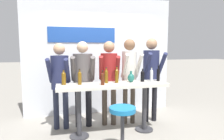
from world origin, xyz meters
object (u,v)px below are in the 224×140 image
at_px(wine_bottle_5, 152,75).
at_px(wine_bottle_4, 106,76).
at_px(person_left, 83,75).
at_px(decorative_vase, 131,78).
at_px(wine_bottle_0, 117,75).
at_px(person_center_right, 151,70).
at_px(wine_bottle_2, 80,77).
at_px(bar_stool, 122,123).
at_px(tasting_table, 113,93).
at_px(wine_bottle_1, 64,78).
at_px(person_center_left, 109,73).
at_px(wine_bottle_6, 143,75).
at_px(wine_bottle_7, 158,74).
at_px(person_far_left, 60,76).
at_px(wine_bottle_3, 103,78).
at_px(person_center, 129,71).

bearing_deg(wine_bottle_5, wine_bottle_4, 176.08).
relative_size(person_left, decorative_vase, 8.07).
bearing_deg(decorative_vase, wine_bottle_0, 179.49).
distance_m(wine_bottle_4, decorative_vase, 0.49).
bearing_deg(person_center_right, wine_bottle_2, -165.23).
distance_m(bar_stool, wine_bottle_5, 1.31).
height_order(bar_stool, person_center_right, person_center_right).
xyz_separation_m(person_center_right, wine_bottle_2, (-1.59, -0.36, -0.05)).
bearing_deg(tasting_table, wine_bottle_1, 173.14).
bearing_deg(wine_bottle_4, wine_bottle_0, -7.08).
distance_m(bar_stool, person_center_right, 1.69).
xyz_separation_m(person_left, wine_bottle_4, (0.41, -0.37, 0.02)).
xyz_separation_m(wine_bottle_2, wine_bottle_5, (1.42, -0.02, -0.00)).
height_order(person_center_left, wine_bottle_0, person_center_left).
xyz_separation_m(bar_stool, wine_bottle_6, (0.67, 0.84, 0.60)).
distance_m(bar_stool, wine_bottle_4, 1.06).
height_order(wine_bottle_1, wine_bottle_4, wine_bottle_4).
bearing_deg(wine_bottle_6, wine_bottle_7, -3.26).
xyz_separation_m(person_left, wine_bottle_5, (1.32, -0.43, 0.01)).
xyz_separation_m(wine_bottle_4, wine_bottle_5, (0.91, -0.06, -0.01)).
xyz_separation_m(person_far_left, decorative_vase, (1.35, -0.38, -0.02)).
xyz_separation_m(wine_bottle_3, wine_bottle_5, (1.02, 0.12, 0.01)).
xyz_separation_m(person_center, wine_bottle_2, (-1.08, -0.36, -0.05)).
bearing_deg(wine_bottle_7, bar_stool, -140.71).
bearing_deg(person_center_left, tasting_table, -82.73).
xyz_separation_m(tasting_table, wine_bottle_0, (0.09, 0.07, 0.33)).
bearing_deg(person_far_left, wine_bottle_5, -4.98).
relative_size(person_center_left, wine_bottle_2, 6.10).
xyz_separation_m(wine_bottle_0, wine_bottle_4, (-0.20, 0.02, -0.01)).
bearing_deg(person_center_right, tasting_table, -154.91).
xyz_separation_m(person_center_left, decorative_vase, (0.36, -0.36, -0.05)).
bearing_deg(wine_bottle_5, wine_bottle_2, 179.32).
xyz_separation_m(wine_bottle_1, wine_bottle_7, (1.86, -0.05, 0.01)).
distance_m(bar_stool, wine_bottle_6, 1.23).
bearing_deg(wine_bottle_3, person_center, 36.05).
relative_size(wine_bottle_6, decorative_vase, 1.18).
relative_size(wine_bottle_0, wine_bottle_2, 1.12).
bearing_deg(wine_bottle_2, wine_bottle_6, 1.31).
bearing_deg(bar_stool, wine_bottle_3, 104.47).
bearing_deg(wine_bottle_0, person_far_left, 160.27).
bearing_deg(wine_bottle_4, decorative_vase, -3.23).
distance_m(person_center_right, wine_bottle_5, 0.42).
relative_size(person_center, person_center_right, 0.99).
height_order(wine_bottle_0, wine_bottle_6, wine_bottle_0).
relative_size(person_center_right, decorative_vase, 8.41).
bearing_deg(wine_bottle_5, wine_bottle_1, 177.60).
xyz_separation_m(bar_stool, wine_bottle_1, (-0.86, 0.87, 0.61)).
bearing_deg(person_left, tasting_table, -37.26).
xyz_separation_m(tasting_table, bar_stool, (-0.04, -0.76, -0.30)).
distance_m(person_center_left, wine_bottle_5, 0.87).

